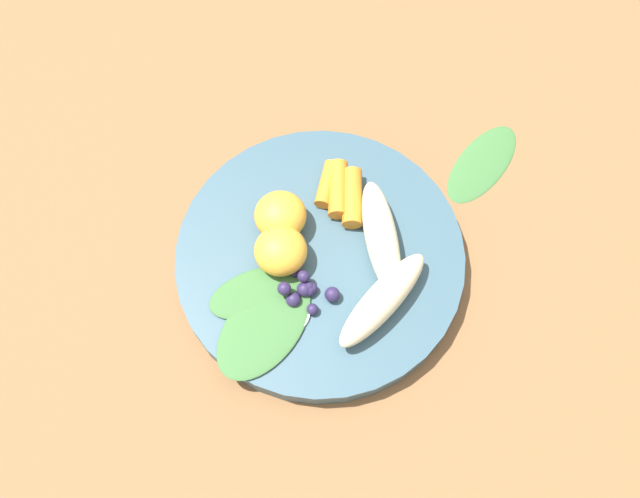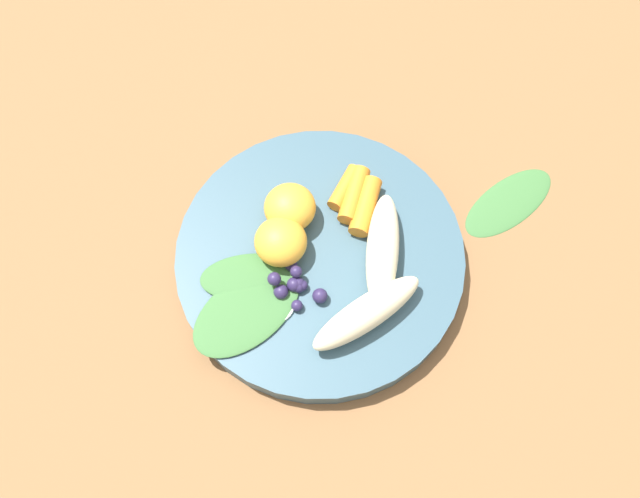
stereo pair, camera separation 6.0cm
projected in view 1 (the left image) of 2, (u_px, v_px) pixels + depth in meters
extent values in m
plane|color=brown|center=(320.00, 263.00, 0.64)|extent=(2.40, 2.40, 0.00)
cylinder|color=#385666|center=(320.00, 258.00, 0.62)|extent=(0.27, 0.27, 0.02)
ellipsoid|color=beige|center=(381.00, 236.00, 0.60)|extent=(0.11, 0.09, 0.03)
ellipsoid|color=beige|center=(383.00, 300.00, 0.58)|extent=(0.04, 0.11, 0.03)
ellipsoid|color=#F4A833|center=(281.00, 251.00, 0.60)|extent=(0.05, 0.05, 0.04)
ellipsoid|color=#F4A833|center=(280.00, 215.00, 0.61)|extent=(0.05, 0.05, 0.04)
cylinder|color=orange|center=(352.00, 198.00, 0.63)|extent=(0.05, 0.05, 0.02)
cylinder|color=orange|center=(338.00, 189.00, 0.63)|extent=(0.05, 0.05, 0.02)
cylinder|color=orange|center=(327.00, 184.00, 0.63)|extent=(0.04, 0.05, 0.02)
sphere|color=#2D234C|center=(332.00, 294.00, 0.59)|extent=(0.01, 0.01, 0.01)
sphere|color=#2D234C|center=(304.00, 290.00, 0.59)|extent=(0.01, 0.01, 0.01)
sphere|color=#2D234C|center=(308.00, 288.00, 0.59)|extent=(0.01, 0.01, 0.01)
sphere|color=#2D234C|center=(312.00, 289.00, 0.59)|extent=(0.01, 0.01, 0.01)
sphere|color=#2D234C|center=(303.00, 276.00, 0.59)|extent=(0.01, 0.01, 0.01)
sphere|color=#2D234C|center=(293.00, 300.00, 0.59)|extent=(0.01, 0.01, 0.01)
sphere|color=#2D234C|center=(284.00, 289.00, 0.58)|extent=(0.01, 0.01, 0.01)
sphere|color=#2D234C|center=(309.00, 291.00, 0.59)|extent=(0.01, 0.01, 0.01)
sphere|color=#2D234C|center=(293.00, 268.00, 0.60)|extent=(0.01, 0.01, 0.01)
sphere|color=#2D234C|center=(312.00, 309.00, 0.59)|extent=(0.01, 0.01, 0.01)
cylinder|color=white|center=(287.00, 312.00, 0.59)|extent=(0.04, 0.04, 0.00)
ellipsoid|color=#3D7038|center=(258.00, 292.00, 0.60)|extent=(0.08, 0.10, 0.00)
ellipsoid|color=#3D7038|center=(264.00, 326.00, 0.58)|extent=(0.09, 0.12, 0.00)
ellipsoid|color=#3D7038|center=(483.00, 163.00, 0.68)|extent=(0.06, 0.11, 0.01)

